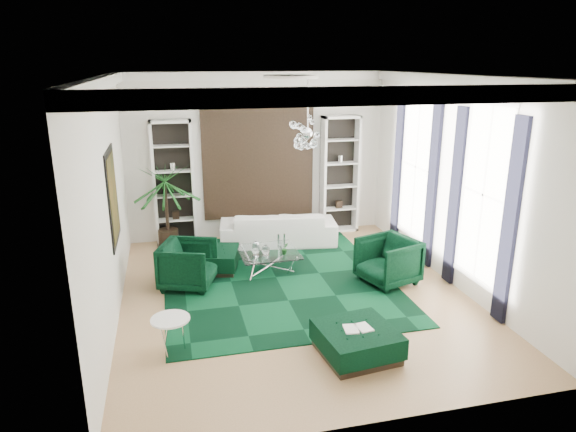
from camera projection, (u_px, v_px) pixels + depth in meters
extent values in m
cube|color=tan|center=(294.00, 295.00, 9.19)|extent=(6.00, 7.00, 0.02)
cube|color=white|center=(295.00, 75.00, 8.08)|extent=(6.00, 7.00, 0.02)
cube|color=silver|center=(258.00, 156.00, 11.90)|extent=(6.00, 0.02, 3.80)
cube|color=silver|center=(377.00, 272.00, 5.37)|extent=(6.00, 0.02, 3.80)
cube|color=silver|center=(107.00, 203.00, 7.96)|extent=(0.02, 7.00, 3.80)
cube|color=silver|center=(456.00, 183.00, 9.30)|extent=(0.02, 7.00, 3.80)
cylinder|color=white|center=(291.00, 77.00, 8.37)|extent=(0.90, 0.90, 0.05)
cube|color=black|center=(258.00, 156.00, 11.85)|extent=(2.50, 0.06, 2.80)
cube|color=black|center=(114.00, 197.00, 8.55)|extent=(0.04, 1.30, 1.60)
cube|color=white|center=(484.00, 195.00, 8.46)|extent=(0.03, 1.10, 2.90)
cube|color=black|center=(510.00, 223.00, 7.80)|extent=(0.07, 0.30, 3.25)
cube|color=black|center=(455.00, 198.00, 9.25)|extent=(0.07, 0.30, 3.25)
cube|color=white|center=(416.00, 167.00, 10.69)|extent=(0.03, 1.10, 2.90)
cube|color=black|center=(432.00, 187.00, 10.03)|extent=(0.07, 0.30, 3.25)
cube|color=black|center=(398.00, 171.00, 11.48)|extent=(0.07, 0.30, 3.25)
cube|color=black|center=(276.00, 278.00, 9.89)|extent=(4.20, 5.00, 0.02)
imported|color=white|center=(278.00, 228.00, 11.66)|extent=(2.71, 1.37, 0.76)
imported|color=black|center=(188.00, 265.00, 9.42)|extent=(1.20, 1.18, 0.86)
imported|color=black|center=(388.00, 261.00, 9.58)|extent=(1.20, 1.18, 0.88)
cube|color=black|center=(214.00, 260.00, 10.24)|extent=(1.13, 1.13, 0.42)
cube|color=black|center=(357.00, 342.00, 7.26)|extent=(1.15, 1.15, 0.41)
cube|color=white|center=(357.00, 328.00, 7.20)|extent=(0.40, 0.27, 0.03)
cylinder|color=white|center=(171.00, 336.00, 7.30)|extent=(0.63, 0.63, 0.53)
imported|color=#19591E|center=(285.00, 248.00, 9.99)|extent=(0.15, 0.13, 0.24)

